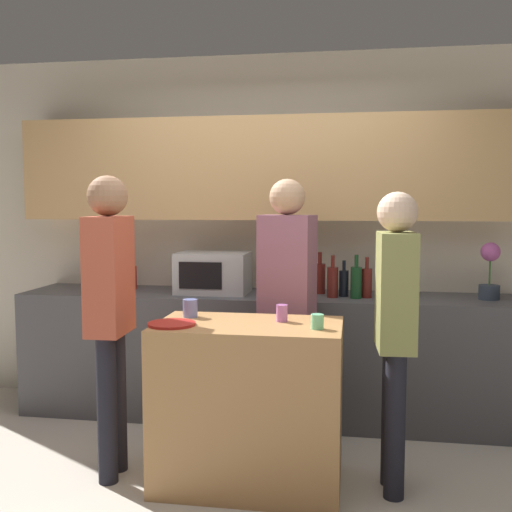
{
  "coord_description": "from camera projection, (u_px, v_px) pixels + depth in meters",
  "views": [
    {
      "loc": [
        0.63,
        -2.89,
        1.58
      ],
      "look_at": [
        0.07,
        0.56,
        1.27
      ],
      "focal_mm": 42.0,
      "sensor_mm": 36.0,
      "label": 1
    }
  ],
  "objects": [
    {
      "name": "bottle_5",
      "position": [
        380.0,
        282.0,
        4.3
      ],
      "size": [
        0.07,
        0.07,
        0.26
      ],
      "color": "#194723",
      "rests_on": "back_counter"
    },
    {
      "name": "plate_on_island",
      "position": [
        172.0,
        324.0,
        3.24
      ],
      "size": [
        0.26,
        0.26,
        0.01
      ],
      "color": "red",
      "rests_on": "kitchen_island"
    },
    {
      "name": "back_wall",
      "position": [
        270.0,
        208.0,
        4.58
      ],
      "size": [
        6.4,
        0.4,
        2.7
      ],
      "color": "beige",
      "rests_on": "ground_plane"
    },
    {
      "name": "person_right",
      "position": [
        110.0,
        299.0,
        3.38
      ],
      "size": [
        0.23,
        0.35,
        1.73
      ],
      "rotation": [
        0.0,
        0.0,
        -1.53
      ],
      "color": "black",
      "rests_on": "ground_plane"
    },
    {
      "name": "cup_0",
      "position": [
        282.0,
        313.0,
        3.34
      ],
      "size": [
        0.06,
        0.06,
        0.09
      ],
      "color": "#C16DC2",
      "rests_on": "kitchen_island"
    },
    {
      "name": "kitchen_island",
      "position": [
        249.0,
        404.0,
        3.33
      ],
      "size": [
        1.02,
        0.59,
        0.92
      ],
      "color": "#B27F4C",
      "rests_on": "ground_plane"
    },
    {
      "name": "microwave",
      "position": [
        213.0,
        273.0,
        4.42
      ],
      "size": [
        0.52,
        0.39,
        0.3
      ],
      "color": "#B7BABC",
      "rests_on": "back_counter"
    },
    {
      "name": "cup_2",
      "position": [
        317.0,
        322.0,
        3.14
      ],
      "size": [
        0.07,
        0.07,
        0.08
      ],
      "color": "#77DAA4",
      "rests_on": "kitchen_island"
    },
    {
      "name": "bottle_3",
      "position": [
        356.0,
        282.0,
        4.16
      ],
      "size": [
        0.08,
        0.08,
        0.31
      ],
      "color": "#194723",
      "rests_on": "back_counter"
    },
    {
      "name": "back_counter",
      "position": [
        265.0,
        355.0,
        4.41
      ],
      "size": [
        3.6,
        0.62,
        0.91
      ],
      "color": "#4C4C51",
      "rests_on": "ground_plane"
    },
    {
      "name": "bottle_1",
      "position": [
        333.0,
        281.0,
        4.2
      ],
      "size": [
        0.08,
        0.08,
        0.3
      ],
      "color": "maroon",
      "rests_on": "back_counter"
    },
    {
      "name": "bottle_2",
      "position": [
        344.0,
        283.0,
        4.25
      ],
      "size": [
        0.07,
        0.07,
        0.26
      ],
      "color": "black",
      "rests_on": "back_counter"
    },
    {
      "name": "potted_plant",
      "position": [
        490.0,
        271.0,
        4.11
      ],
      "size": [
        0.14,
        0.14,
        0.4
      ],
      "color": "#333D4C",
      "rests_on": "back_counter"
    },
    {
      "name": "person_center",
      "position": [
        395.0,
        316.0,
        3.2
      ],
      "size": [
        0.21,
        0.35,
        1.64
      ],
      "rotation": [
        0.0,
        0.0,
        -4.66
      ],
      "color": "black",
      "rests_on": "ground_plane"
    },
    {
      "name": "bottle_0",
      "position": [
        320.0,
        278.0,
        4.39
      ],
      "size": [
        0.08,
        0.08,
        0.31
      ],
      "color": "maroon",
      "rests_on": "back_counter"
    },
    {
      "name": "ground_plane",
      "position": [
        225.0,
        510.0,
        3.08
      ],
      "size": [
        14.0,
        14.0,
        0.0
      ],
      "primitive_type": "plane",
      "color": "beige"
    },
    {
      "name": "bottle_4",
      "position": [
        367.0,
        282.0,
        4.2
      ],
      "size": [
        0.07,
        0.07,
        0.29
      ],
      "color": "maroon",
      "rests_on": "back_counter"
    },
    {
      "name": "cup_1",
      "position": [
        190.0,
        308.0,
        3.47
      ],
      "size": [
        0.09,
        0.09,
        0.1
      ],
      "color": "#7682CA",
      "rests_on": "kitchen_island"
    },
    {
      "name": "person_left",
      "position": [
        287.0,
        288.0,
        3.81
      ],
      "size": [
        0.38,
        0.27,
        1.73
      ],
      "rotation": [
        0.0,
        0.0,
        -3.4
      ],
      "color": "black",
      "rests_on": "ground_plane"
    },
    {
      "name": "toaster",
      "position": [
        117.0,
        278.0,
        4.55
      ],
      "size": [
        0.26,
        0.16,
        0.18
      ],
      "color": "#B21E19",
      "rests_on": "back_counter"
    }
  ]
}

